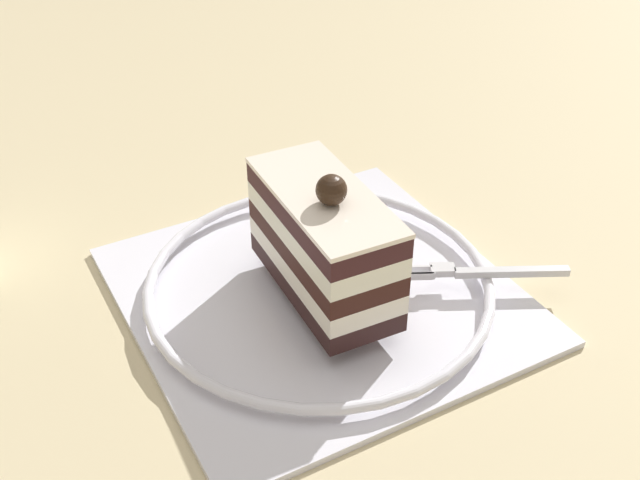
{
  "coord_description": "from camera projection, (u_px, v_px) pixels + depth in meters",
  "views": [
    {
      "loc": [
        -0.36,
        0.13,
        0.33
      ],
      "look_at": [
        0.02,
        -0.0,
        0.05
      ],
      "focal_mm": 44.12,
      "sensor_mm": 36.0,
      "label": 1
    }
  ],
  "objects": [
    {
      "name": "ground_plane",
      "position": [
        330.0,
        318.0,
        0.5
      ],
      "size": [
        2.4,
        2.4,
        0.0
      ],
      "primitive_type": "plane",
      "color": "#CCBA8E"
    },
    {
      "name": "cake_slice",
      "position": [
        318.0,
        242.0,
        0.48
      ],
      "size": [
        0.12,
        0.07,
        0.09
      ],
      "color": "black",
      "rests_on": "dessert_plate"
    },
    {
      "name": "fork",
      "position": [
        475.0,
        273.0,
        0.51
      ],
      "size": [
        0.04,
        0.11,
        0.0
      ],
      "color": "silver",
      "rests_on": "dessert_plate"
    },
    {
      "name": "dessert_plate",
      "position": [
        320.0,
        288.0,
        0.51
      ],
      "size": [
        0.28,
        0.28,
        0.02
      ],
      "color": "white",
      "rests_on": "ground_plane"
    }
  ]
}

